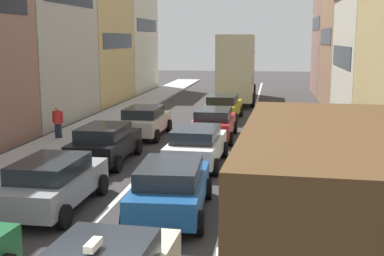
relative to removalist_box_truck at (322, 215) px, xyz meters
The scene contains 16 objects.
sidewalk_left 20.68m from the removalist_box_truck, 120.31° to the left, with size 2.60×64.00×0.14m, color #A9A9A9.
lane_stripe_left 18.69m from the removalist_box_truck, 106.88° to the left, with size 0.16×60.00×0.01m, color silver.
lane_stripe_right 18.00m from the removalist_box_truck, 96.40° to the left, with size 0.16×60.00×0.01m, color silver.
building_row_left 25.69m from the removalist_box_truck, 128.10° to the left, with size 7.20×43.90×13.38m.
removalist_box_truck is the anchor object (origin of this frame).
sedan_centre_lane_second 6.26m from the removalist_box_truck, 125.08° to the left, with size 2.25×4.39×1.49m.
wagon_left_lane_second 8.61m from the removalist_box_truck, 144.30° to the left, with size 2.07×4.30×1.49m.
hatchback_centre_lane_third 11.30m from the removalist_box_truck, 108.98° to the left, with size 2.14×4.34×1.49m.
sedan_left_lane_third 12.83m from the removalist_box_truck, 124.58° to the left, with size 2.06×4.30×1.49m.
coupe_centre_lane_fourth 16.28m from the removalist_box_truck, 102.78° to the left, with size 2.08×4.31×1.49m.
sedan_left_lane_fourth 17.46m from the removalist_box_truck, 113.88° to the left, with size 2.07×4.30×1.49m.
sedan_centre_lane_fifth 22.13m from the removalist_box_truck, 99.70° to the left, with size 2.23×4.38×1.49m.
sedan_right_lane_behind_truck 7.02m from the removalist_box_truck, 92.81° to the left, with size 2.15×4.34×1.49m.
wagon_right_lane_far 12.85m from the removalist_box_truck, 91.58° to the left, with size 2.25×4.39×1.49m.
bus_mid_queue_primary 31.15m from the removalist_box_truck, 96.53° to the left, with size 2.99×10.56×5.06m.
pedestrian_near_kerb 17.96m from the removalist_box_truck, 127.21° to the left, with size 0.54×0.34×1.66m.
Camera 1 is at (2.84, -5.87, 4.81)m, focal length 47.44 mm.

